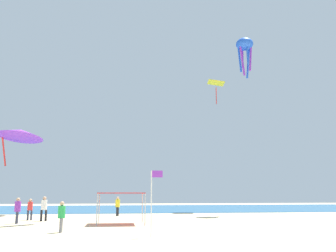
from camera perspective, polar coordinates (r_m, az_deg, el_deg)
The scene contains 12 objects.
ground at distance 21.27m, azimuth 2.15°, elevation -16.24°, with size 110.00×110.00×0.10m, color beige.
ocean_strip at distance 52.84m, azimuth -3.88°, elevation -12.59°, with size 110.00×25.86×0.03m, color #28608C.
canopy_tent at distance 26.79m, azimuth -7.22°, elevation -10.41°, with size 3.26×2.90×2.17m.
person_near_tent at distance 21.85m, azimuth -16.14°, elevation -12.95°, with size 0.40×0.45×1.69m.
person_leftmost at distance 29.00m, azimuth -22.25°, elevation -11.70°, with size 0.43×0.48×1.82m.
person_central at distance 30.84m, azimuth -18.62°, elevation -11.73°, with size 0.50×0.45×1.88m.
person_rightmost at distance 35.98m, azimuth -7.80°, elevation -11.96°, with size 0.43×0.46×1.79m.
person_far_shore at distance 32.22m, azimuth -20.56°, elevation -11.72°, with size 0.44×0.40×1.69m.
banner_flag at distance 19.13m, azimuth -2.37°, elevation -10.74°, with size 0.61×0.06×3.29m.
kite_diamond_yellow at distance 48.44m, azimuth 7.43°, elevation 6.46°, with size 2.34×2.36×3.03m.
kite_delta_purple at distance 41.14m, azimuth -21.89°, elevation -1.07°, with size 6.32×6.35×4.10m.
kite_octopus_blue at distance 44.19m, azimuth 11.77°, elevation 12.00°, with size 2.23×2.23×4.63m.
Camera 1 is at (-3.58, -20.85, 2.16)m, focal length 39.40 mm.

